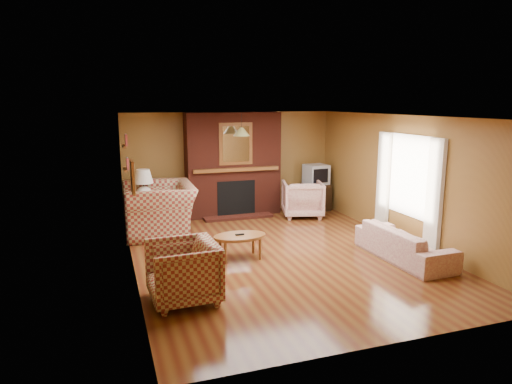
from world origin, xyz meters
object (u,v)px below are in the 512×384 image
object	(u,v)px
coffee_table	(240,238)
crt_tv	(316,174)
side_table	(145,215)
tv_stand	(315,197)
fireplace	(233,165)
plaid_loveseat	(159,209)
floral_sofa	(404,243)
table_lamp	(143,184)
plaid_armchair	(183,272)
floral_armchair	(302,199)

from	to	relation	value
coffee_table	crt_tv	bearing A→B (deg)	45.17
side_table	crt_tv	size ratio (longest dim) A/B	1.04
coffee_table	crt_tv	size ratio (longest dim) A/B	1.63
side_table	tv_stand	bearing A→B (deg)	4.82
fireplace	plaid_loveseat	bearing A→B (deg)	-151.49
fireplace	tv_stand	size ratio (longest dim) A/B	3.66
coffee_table	tv_stand	xyz separation A→B (m)	(2.79, 2.82, -0.04)
plaid_loveseat	coffee_table	bearing A→B (deg)	30.74
side_table	tv_stand	distance (m)	4.16
plaid_loveseat	crt_tv	distance (m)	4.00
floral_sofa	coffee_table	distance (m)	2.80
plaid_loveseat	floral_sofa	size ratio (longest dim) A/B	0.83
crt_tv	table_lamp	bearing A→B (deg)	-175.26
floral_sofa	crt_tv	world-z (taller)	crt_tv
fireplace	tv_stand	world-z (taller)	fireplace
plaid_armchair	floral_sofa	size ratio (longest dim) A/B	0.48
floral_armchair	table_lamp	world-z (taller)	table_lamp
plaid_armchair	floral_armchair	world-z (taller)	floral_armchair
table_lamp	fireplace	bearing A→B (deg)	14.29
plaid_loveseat	floral_armchair	xyz separation A→B (m)	(3.32, 0.32, -0.09)
floral_armchair	tv_stand	size ratio (longest dim) A/B	1.40
side_table	plaid_armchair	bearing A→B (deg)	-87.77
fireplace	floral_sofa	world-z (taller)	fireplace
plaid_loveseat	tv_stand	bearing A→B (deg)	103.59
floral_armchair	coffee_table	xyz separation A→B (m)	(-2.21, -2.32, -0.05)
side_table	table_lamp	distance (m)	0.67
floral_sofa	side_table	distance (m)	5.24
plaid_loveseat	crt_tv	size ratio (longest dim) A/B	2.82
plaid_loveseat	plaid_armchair	bearing A→B (deg)	0.02
plaid_loveseat	crt_tv	bearing A→B (deg)	103.51
fireplace	table_lamp	bearing A→B (deg)	-165.71
plaid_armchair	table_lamp	world-z (taller)	table_lamp
coffee_table	table_lamp	bearing A→B (deg)	118.83
fireplace	floral_sofa	size ratio (longest dim) A/B	1.27
plaid_armchair	floral_sofa	distance (m)	3.88
plaid_loveseat	side_table	xyz separation A→B (m)	(-0.25, 0.47, -0.22)
table_lamp	crt_tv	size ratio (longest dim) A/B	1.23
plaid_loveseat	side_table	bearing A→B (deg)	-150.28
fireplace	coffee_table	bearing A→B (deg)	-103.91
floral_sofa	side_table	size ratio (longest dim) A/B	3.28
floral_sofa	crt_tv	distance (m)	3.79
coffee_table	fireplace	bearing A→B (deg)	76.09
table_lamp	plaid_loveseat	bearing A→B (deg)	-61.99
fireplace	table_lamp	world-z (taller)	fireplace
tv_stand	plaid_armchair	bearing A→B (deg)	-137.27
fireplace	coffee_table	size ratio (longest dim) A/B	2.65
tv_stand	coffee_table	bearing A→B (deg)	-138.46
fireplace	floral_sofa	bearing A→B (deg)	-64.16
plaid_loveseat	floral_sofa	xyz separation A→B (m)	(3.75, -2.92, -0.23)
crt_tv	floral_sofa	bearing A→B (deg)	-92.30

